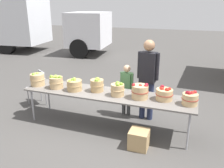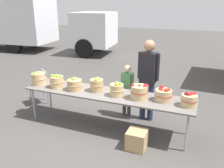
% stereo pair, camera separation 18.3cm
% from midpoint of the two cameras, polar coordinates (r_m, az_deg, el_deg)
% --- Properties ---
extents(ground_plane, '(40.00, 40.00, 0.00)m').
position_cam_midpoint_polar(ground_plane, '(5.08, -0.25, -10.15)').
color(ground_plane, '#474442').
extents(market_table, '(3.50, 0.76, 0.75)m').
position_cam_midpoint_polar(market_table, '(4.77, -0.26, -2.60)').
color(market_table, slate).
rests_on(market_table, ground).
extents(apple_basket_green_0, '(0.32, 0.32, 0.30)m').
position_cam_midpoint_polar(apple_basket_green_0, '(5.46, -16.45, 1.32)').
color(apple_basket_green_0, tan).
rests_on(apple_basket_green_0, market_table).
extents(apple_basket_green_1, '(0.30, 0.30, 0.30)m').
position_cam_midpoint_polar(apple_basket_green_1, '(5.16, -12.25, 0.63)').
color(apple_basket_green_1, tan).
rests_on(apple_basket_green_1, market_table).
extents(apple_basket_green_2, '(0.33, 0.33, 0.27)m').
position_cam_midpoint_polar(apple_basket_green_2, '(4.95, -8.06, -0.09)').
color(apple_basket_green_2, tan).
rests_on(apple_basket_green_2, market_table).
extents(apple_basket_green_3, '(0.29, 0.29, 0.30)m').
position_cam_midpoint_polar(apple_basket_green_3, '(4.83, -2.63, -0.17)').
color(apple_basket_green_3, tan).
rests_on(apple_basket_green_3, market_table).
extents(apple_basket_green_4, '(0.28, 0.28, 0.30)m').
position_cam_midpoint_polar(apple_basket_green_4, '(4.59, 2.33, -1.29)').
color(apple_basket_green_4, tan).
rests_on(apple_basket_green_4, market_table).
extents(apple_basket_red_0, '(0.33, 0.33, 0.31)m').
position_cam_midpoint_polar(apple_basket_red_0, '(4.49, 7.74, -1.88)').
color(apple_basket_red_0, tan).
rests_on(apple_basket_red_0, market_table).
extents(apple_basket_red_1, '(0.33, 0.33, 0.26)m').
position_cam_midpoint_polar(apple_basket_red_1, '(4.49, 13.51, -2.54)').
color(apple_basket_red_1, tan).
rests_on(apple_basket_red_1, market_table).
extents(apple_basket_red_2, '(0.29, 0.29, 0.26)m').
position_cam_midpoint_polar(apple_basket_red_2, '(4.39, 19.34, -3.62)').
color(apple_basket_red_2, tan).
rests_on(apple_basket_red_2, market_table).
extents(vendor_adult, '(0.47, 0.26, 1.77)m').
position_cam_midpoint_polar(vendor_adult, '(5.05, 9.78, 2.27)').
color(vendor_adult, '#262D4C').
rests_on(vendor_adult, ground).
extents(child_customer, '(0.31, 0.19, 1.19)m').
position_cam_midpoint_polar(child_customer, '(5.29, 4.67, -0.59)').
color(child_customer, '#3F3F3F').
rests_on(child_customer, ground).
extents(box_truck, '(7.87, 2.90, 2.75)m').
position_cam_midpoint_polar(box_truck, '(13.56, -18.70, 13.95)').
color(box_truck, silver).
rests_on(box_truck, ground).
extents(folding_chair, '(0.55, 0.55, 0.86)m').
position_cam_midpoint_polar(folding_chair, '(6.24, -16.08, -0.10)').
color(folding_chair, '#99999E').
rests_on(folding_chair, ground).
extents(produce_crate, '(0.34, 0.34, 0.34)m').
position_cam_midpoint_polar(produce_crate, '(4.34, 7.26, -13.24)').
color(produce_crate, tan).
rests_on(produce_crate, ground).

